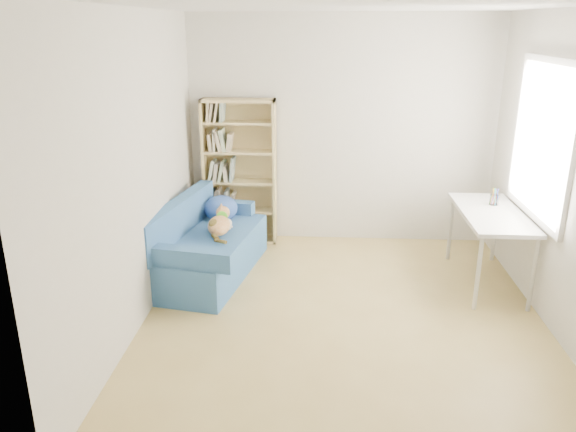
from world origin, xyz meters
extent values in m
plane|color=#A68C4B|center=(0.00, 0.00, 0.00)|extent=(4.00, 4.00, 0.00)
cube|color=silver|center=(0.00, 2.00, 1.30)|extent=(3.50, 0.04, 2.60)
cube|color=silver|center=(0.00, -2.00, 1.30)|extent=(3.50, 0.04, 2.60)
cube|color=silver|center=(-1.75, 0.00, 1.30)|extent=(0.04, 4.00, 2.60)
cube|color=silver|center=(1.75, 0.00, 1.30)|extent=(0.04, 4.00, 2.60)
cube|color=white|center=(0.00, 0.00, 2.60)|extent=(3.50, 4.00, 0.04)
cube|color=white|center=(1.75, 0.60, 1.50)|extent=(0.01, 1.20, 1.30)
cube|color=navy|center=(-1.35, 0.85, 0.20)|extent=(1.03, 1.72, 0.40)
cube|color=navy|center=(-1.66, 0.85, 0.60)|extent=(0.43, 1.61, 0.39)
cube|color=navy|center=(-1.35, 1.58, 0.49)|extent=(0.77, 0.28, 0.18)
cube|color=navy|center=(-1.35, 0.11, 0.49)|extent=(0.77, 0.28, 0.18)
cube|color=navy|center=(-1.33, 0.85, 0.42)|extent=(1.00, 1.59, 0.04)
ellipsoid|color=#3256A4|center=(-1.32, 1.40, 0.54)|extent=(0.37, 0.41, 0.28)
ellipsoid|color=#AD5413|center=(-1.25, 0.89, 0.53)|extent=(0.27, 0.43, 0.17)
ellipsoid|color=silver|center=(-1.19, 1.01, 0.51)|extent=(0.15, 0.19, 0.10)
ellipsoid|color=#3A2C0F|center=(-1.28, 0.84, 0.57)|extent=(0.15, 0.22, 0.08)
sphere|color=#AD5413|center=(-1.23, 1.19, 0.57)|extent=(0.15, 0.15, 0.15)
cone|color=#AD5413|center=(-1.25, 1.22, 0.63)|extent=(0.06, 0.07, 0.07)
cone|color=#AD5413|center=(-1.25, 1.15, 0.63)|extent=(0.06, 0.07, 0.07)
cylinder|color=#59CF29|center=(-1.24, 1.11, 0.55)|extent=(0.12, 0.05, 0.12)
cylinder|color=#3A2C0F|center=(-1.27, 0.65, 0.49)|extent=(0.11, 0.16, 0.06)
cube|color=tan|center=(-1.57, 1.85, 0.84)|extent=(0.03, 0.26, 1.68)
cube|color=tan|center=(-0.76, 1.85, 0.84)|extent=(0.03, 0.26, 1.68)
cube|color=tan|center=(-1.17, 1.85, 1.67)|extent=(0.84, 0.26, 0.03)
cube|color=tan|center=(-1.17, 1.85, 0.01)|extent=(0.84, 0.26, 0.03)
cube|color=tan|center=(-1.17, 1.97, 0.84)|extent=(0.84, 0.02, 1.68)
cube|color=silver|center=(1.44, 0.83, 0.73)|extent=(0.58, 1.27, 0.04)
cylinder|color=silver|center=(1.68, 1.41, 0.35)|extent=(0.04, 0.04, 0.71)
cylinder|color=silver|center=(1.68, 0.24, 0.35)|extent=(0.04, 0.04, 0.71)
cylinder|color=silver|center=(1.20, 1.41, 0.35)|extent=(0.04, 0.04, 0.71)
cylinder|color=silver|center=(1.20, 0.24, 0.35)|extent=(0.04, 0.04, 0.71)
cylinder|color=white|center=(1.52, 1.06, 0.80)|extent=(0.09, 0.09, 0.10)
camera|label=1|loc=(-0.22, -4.43, 2.47)|focal=35.00mm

